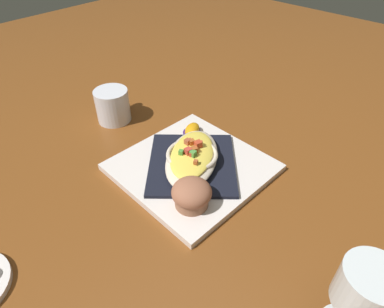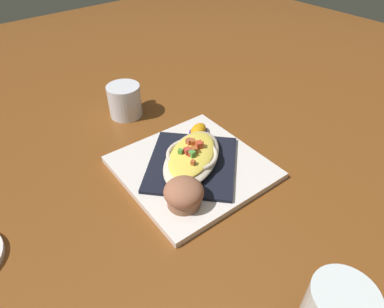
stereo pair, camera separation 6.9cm
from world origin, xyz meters
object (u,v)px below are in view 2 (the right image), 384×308
object	(u,v)px
square_plate	(192,167)
gratin_dish	(192,156)
orange_garnish	(198,130)
muffin	(184,194)
coffee_mug	(125,102)

from	to	relation	value
square_plate	gratin_dish	bearing A→B (deg)	-142.75
square_plate	orange_garnish	bearing A→B (deg)	-137.35
gratin_dish	muffin	bearing A→B (deg)	42.49
muffin	orange_garnish	size ratio (longest dim) A/B	1.18
square_plate	gratin_dish	distance (m)	0.03
orange_garnish	coffee_mug	bearing A→B (deg)	-70.05
square_plate	orange_garnish	world-z (taller)	orange_garnish
square_plate	gratin_dish	size ratio (longest dim) A/B	1.30
muffin	coffee_mug	xyz separation A→B (m)	(-0.09, -0.36, -0.00)
gratin_dish	orange_garnish	xyz separation A→B (m)	(-0.08, -0.08, -0.01)
gratin_dish	orange_garnish	size ratio (longest dim) A/B	3.49
gratin_dish	coffee_mug	world-z (taller)	coffee_mug
orange_garnish	coffee_mug	distance (m)	0.22
square_plate	muffin	world-z (taller)	muffin
orange_garnish	square_plate	bearing A→B (deg)	42.65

